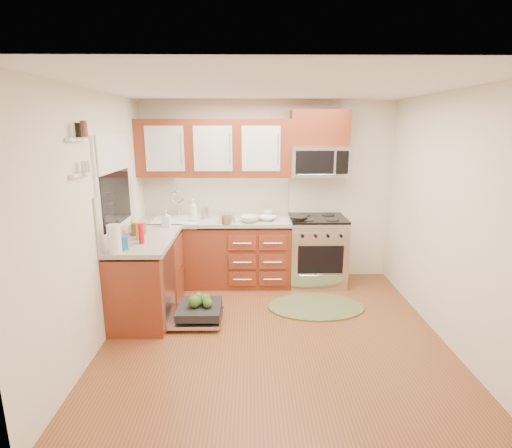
{
  "coord_description": "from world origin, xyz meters",
  "views": [
    {
      "loc": [
        -0.24,
        -3.86,
        2.15
      ],
      "look_at": [
        -0.17,
        0.85,
        1.0
      ],
      "focal_mm": 28.0,
      "sensor_mm": 36.0,
      "label": 1
    }
  ],
  "objects_px": {
    "microwave": "(318,161)",
    "stock_pot": "(227,218)",
    "sink": "(177,229)",
    "dishwasher": "(196,313)",
    "skillet": "(299,218)",
    "cutting_board": "(262,217)",
    "rug": "(316,307)",
    "upper_cabinets": "(214,148)",
    "bowl_b": "(249,219)",
    "bowl_a": "(267,218)",
    "cup": "(268,213)",
    "range": "(317,251)",
    "paper_towel_roll": "(114,239)"
  },
  "relations": [
    {
      "from": "dishwasher",
      "to": "bowl_a",
      "type": "distance_m",
      "value": 1.6
    },
    {
      "from": "stock_pot",
      "to": "bowl_b",
      "type": "distance_m",
      "value": 0.3
    },
    {
      "from": "sink",
      "to": "dishwasher",
      "type": "relative_size",
      "value": 0.89
    },
    {
      "from": "upper_cabinets",
      "to": "rug",
      "type": "relative_size",
      "value": 1.74
    },
    {
      "from": "skillet",
      "to": "cutting_board",
      "type": "distance_m",
      "value": 0.55
    },
    {
      "from": "bowl_b",
      "to": "bowl_a",
      "type": "bearing_deg",
      "value": 19.93
    },
    {
      "from": "microwave",
      "to": "bowl_b",
      "type": "height_order",
      "value": "microwave"
    },
    {
      "from": "upper_cabinets",
      "to": "cup",
      "type": "relative_size",
      "value": 15.16
    },
    {
      "from": "rug",
      "to": "cup",
      "type": "distance_m",
      "value": 1.47
    },
    {
      "from": "bowl_b",
      "to": "microwave",
      "type": "bearing_deg",
      "value": 16.3
    },
    {
      "from": "sink",
      "to": "dishwasher",
      "type": "xyz_separation_m",
      "value": [
        0.39,
        -1.12,
        -0.7
      ]
    },
    {
      "from": "skillet",
      "to": "bowl_a",
      "type": "relative_size",
      "value": 0.98
    },
    {
      "from": "rug",
      "to": "stock_pot",
      "type": "relative_size",
      "value": 5.52
    },
    {
      "from": "sink",
      "to": "cutting_board",
      "type": "distance_m",
      "value": 1.18
    },
    {
      "from": "cup",
      "to": "sink",
      "type": "bearing_deg",
      "value": -172.34
    },
    {
      "from": "range",
      "to": "rug",
      "type": "xyz_separation_m",
      "value": [
        -0.12,
        -0.8,
        -0.46
      ]
    },
    {
      "from": "dishwasher",
      "to": "stock_pot",
      "type": "bearing_deg",
      "value": 71.34
    },
    {
      "from": "rug",
      "to": "bowl_a",
      "type": "height_order",
      "value": "bowl_a"
    },
    {
      "from": "sink",
      "to": "bowl_b",
      "type": "distance_m",
      "value": 1.02
    },
    {
      "from": "bowl_b",
      "to": "cup",
      "type": "bearing_deg",
      "value": 50.03
    },
    {
      "from": "upper_cabinets",
      "to": "bowl_b",
      "type": "distance_m",
      "value": 1.07
    },
    {
      "from": "rug",
      "to": "bowl_b",
      "type": "height_order",
      "value": "bowl_b"
    },
    {
      "from": "stock_pot",
      "to": "bowl_a",
      "type": "relative_size",
      "value": 0.92
    },
    {
      "from": "sink",
      "to": "skillet",
      "type": "relative_size",
      "value": 2.7
    },
    {
      "from": "skillet",
      "to": "rug",
      "type": "bearing_deg",
      "value": -76.72
    },
    {
      "from": "dishwasher",
      "to": "cup",
      "type": "xyz_separation_m",
      "value": [
        0.87,
        1.29,
        0.88
      ]
    },
    {
      "from": "sink",
      "to": "stock_pot",
      "type": "xyz_separation_m",
      "value": [
        0.7,
        -0.2,
        0.19
      ]
    },
    {
      "from": "cutting_board",
      "to": "sink",
      "type": "bearing_deg",
      "value": -173.64
    },
    {
      "from": "range",
      "to": "stock_pot",
      "type": "xyz_separation_m",
      "value": [
        -1.23,
        -0.21,
        0.51
      ]
    },
    {
      "from": "skillet",
      "to": "cutting_board",
      "type": "height_order",
      "value": "skillet"
    },
    {
      "from": "skillet",
      "to": "cutting_board",
      "type": "relative_size",
      "value": 0.74
    },
    {
      "from": "upper_cabinets",
      "to": "microwave",
      "type": "distance_m",
      "value": 1.42
    },
    {
      "from": "dishwasher",
      "to": "cup",
      "type": "relative_size",
      "value": 5.18
    },
    {
      "from": "bowl_b",
      "to": "skillet",
      "type": "bearing_deg",
      "value": 1.78
    },
    {
      "from": "bowl_a",
      "to": "bowl_b",
      "type": "bearing_deg",
      "value": -160.07
    },
    {
      "from": "sink",
      "to": "stock_pot",
      "type": "relative_size",
      "value": 2.9
    },
    {
      "from": "upper_cabinets",
      "to": "dishwasher",
      "type": "height_order",
      "value": "upper_cabinets"
    },
    {
      "from": "skillet",
      "to": "cup",
      "type": "height_order",
      "value": "cup"
    },
    {
      "from": "bowl_a",
      "to": "cup",
      "type": "height_order",
      "value": "cup"
    },
    {
      "from": "microwave",
      "to": "skillet",
      "type": "distance_m",
      "value": 0.82
    },
    {
      "from": "upper_cabinets",
      "to": "cup",
      "type": "distance_m",
      "value": 1.16
    },
    {
      "from": "sink",
      "to": "paper_towel_roll",
      "type": "xyz_separation_m",
      "value": [
        -0.35,
        -1.44,
        0.27
      ]
    },
    {
      "from": "rug",
      "to": "cutting_board",
      "type": "height_order",
      "value": "cutting_board"
    },
    {
      "from": "upper_cabinets",
      "to": "sink",
      "type": "distance_m",
      "value": 1.21
    },
    {
      "from": "dishwasher",
      "to": "cutting_board",
      "type": "relative_size",
      "value": 2.25
    },
    {
      "from": "microwave",
      "to": "stock_pot",
      "type": "bearing_deg",
      "value": -164.97
    },
    {
      "from": "range",
      "to": "paper_towel_roll",
      "type": "height_order",
      "value": "paper_towel_roll"
    },
    {
      "from": "stock_pot",
      "to": "cutting_board",
      "type": "xyz_separation_m",
      "value": [
        0.47,
        0.33,
        -0.05
      ]
    },
    {
      "from": "sink",
      "to": "dishwasher",
      "type": "distance_m",
      "value": 1.38
    },
    {
      "from": "microwave",
      "to": "dishwasher",
      "type": "xyz_separation_m",
      "value": [
        -1.54,
        -1.25,
        -1.6
      ]
    }
  ]
}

